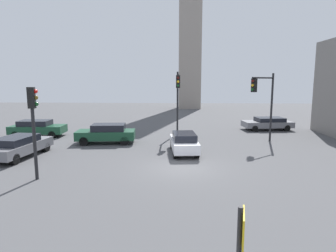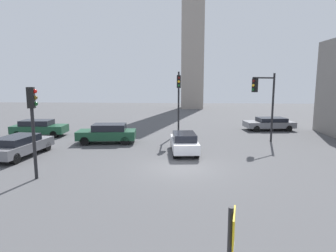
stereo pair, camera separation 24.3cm
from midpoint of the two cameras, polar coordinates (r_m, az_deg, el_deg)
ground_plane at (r=16.41m, az=2.98°, el=-8.17°), size 98.58×98.58×0.00m
traffic_light_0 at (r=15.32m, az=-24.64°, el=1.95°), size 0.49×0.39×4.51m
traffic_light_1 at (r=23.35m, az=18.69°, el=5.77°), size 2.16×1.93×5.41m
traffic_light_2 at (r=24.74m, az=2.40°, el=6.85°), size 0.33×3.43×5.64m
car_0 at (r=19.51m, az=3.53°, el=-3.22°), size 2.04×4.18×1.39m
car_1 at (r=30.44m, az=19.53°, el=0.50°), size 4.90×2.63×1.25m
car_2 at (r=23.09m, az=-11.53°, el=-1.36°), size 4.62×2.34×1.50m
car_3 at (r=27.90m, az=-23.78°, el=-0.29°), size 4.65×2.17×1.43m
car_4 at (r=20.75m, az=-26.86°, el=-3.43°), size 2.39×4.95×1.37m
skyline_tower at (r=53.91m, az=5.05°, el=20.36°), size 3.89×3.89×31.34m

